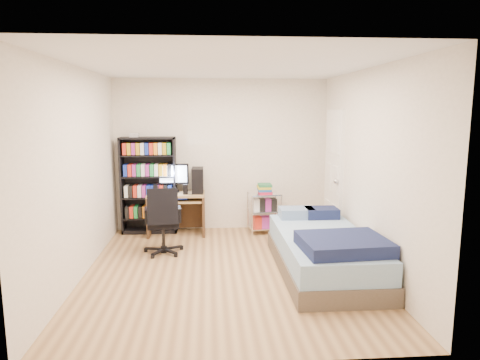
{
  "coord_description": "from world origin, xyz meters",
  "views": [
    {
      "loc": [
        -0.22,
        -5.1,
        1.98
      ],
      "look_at": [
        0.19,
        0.4,
        1.09
      ],
      "focal_mm": 32.0,
      "sensor_mm": 36.0,
      "label": 1
    }
  ],
  "objects": [
    {
      "name": "office_chair",
      "position": [
        -0.86,
        0.73,
        0.3
      ],
      "size": [
        0.63,
        0.63,
        0.96
      ],
      "rotation": [
        0.0,
        0.0,
        0.12
      ],
      "color": "black",
      "rests_on": "room"
    },
    {
      "name": "door",
      "position": [
        1.72,
        1.35,
        1.0
      ],
      "size": [
        0.12,
        0.8,
        2.0
      ],
      "color": "white",
      "rests_on": "room"
    },
    {
      "name": "bed",
      "position": [
        1.19,
        -0.12,
        0.27
      ],
      "size": [
        1.08,
        2.16,
        0.62
      ],
      "color": "brown",
      "rests_on": "room"
    },
    {
      "name": "wire_cart",
      "position": [
        0.69,
        1.66,
        0.53
      ],
      "size": [
        0.54,
        0.42,
        0.81
      ],
      "rotation": [
        0.0,
        0.0,
        0.12
      ],
      "color": "silver",
      "rests_on": "room"
    },
    {
      "name": "computer_desk",
      "position": [
        -0.65,
        1.72,
        0.62
      ],
      "size": [
        0.91,
        0.53,
        1.14
      ],
      "color": "tan",
      "rests_on": "room"
    },
    {
      "name": "room",
      "position": [
        0.0,
        0.0,
        1.25
      ],
      "size": [
        3.58,
        4.08,
        2.58
      ],
      "color": "tan",
      "rests_on": "ground"
    },
    {
      "name": "media_shelf",
      "position": [
        -1.19,
        1.84,
        0.81
      ],
      "size": [
        0.88,
        0.29,
        1.63
      ],
      "color": "black",
      "rests_on": "room"
    }
  ]
}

